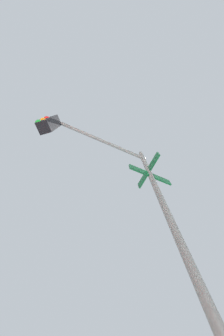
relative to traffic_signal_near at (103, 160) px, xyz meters
The scene contains 1 object.
traffic_signal_near is the anchor object (origin of this frame).
Camera 1 is at (-6.64, -5.40, 0.98)m, focal length 17.55 mm.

